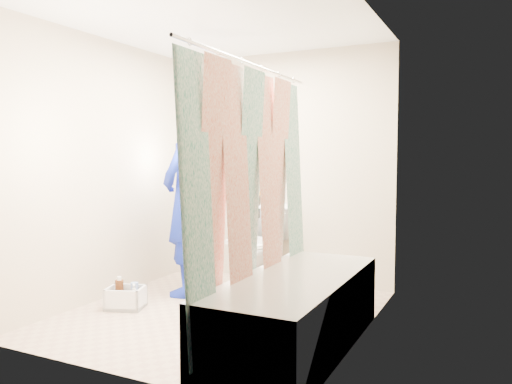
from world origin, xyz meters
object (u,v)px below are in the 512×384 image
at_px(toilet, 259,247).
at_px(cleaning_caddy, 127,298).
at_px(bathtub, 295,310).
at_px(plumber, 189,199).

distance_m(toilet, cleaning_caddy, 1.37).
xyz_separation_m(bathtub, plumber, (-1.42, 0.84, 0.64)).
height_order(toilet, plumber, plumber).
height_order(bathtub, cleaning_caddy, bathtub).
distance_m(bathtub, toilet, 1.59).
relative_size(bathtub, toilet, 2.09).
height_order(bathtub, plumber, plumber).
distance_m(toilet, plumber, 0.85).
relative_size(bathtub, plumber, 0.96).
bearing_deg(toilet, plumber, -142.42).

